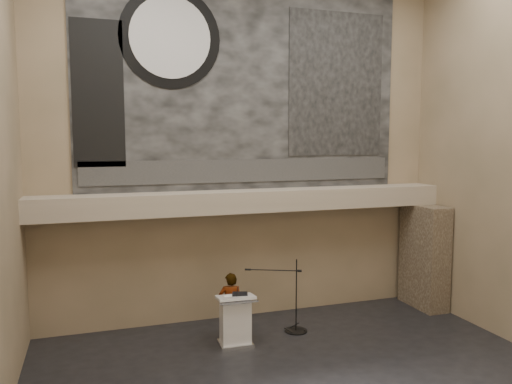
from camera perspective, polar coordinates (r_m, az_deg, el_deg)
name	(u,v)px	position (r m, az deg, el deg)	size (l,w,h in m)	color
wall_back	(246,146)	(12.20, -1.19, 5.29)	(10.00, 0.02, 8.50)	#78684C
wall_front	(502,157)	(5.14, 26.27, 3.56)	(10.00, 0.02, 8.50)	#78684C
soffit	(251,201)	(11.91, -0.61, -1.00)	(10.00, 0.80, 0.50)	#A0907C
sprinkler_left	(185,216)	(11.52, -8.14, -2.71)	(0.04, 0.04, 0.06)	#B2893D
sprinkler_right	(324,209)	(12.61, 7.72, -1.95)	(0.04, 0.04, 0.06)	#B2893D
banner	(246,85)	(12.24, -1.16, 12.09)	(8.00, 0.05, 5.00)	black
banner_text_strip	(247,171)	(12.16, -1.09, 2.46)	(7.76, 0.02, 0.55)	#2E2E2E
banner_clock_rim	(170,37)	(11.94, -9.77, 17.01)	(2.30, 2.30, 0.02)	black
banner_clock_face	(170,37)	(11.92, -9.76, 17.03)	(1.84, 1.84, 0.02)	silver
banner_building_print	(336,84)	(13.12, 9.18, 12.05)	(2.60, 0.02, 3.60)	black
banner_brick_print	(98,94)	(11.63, -17.61, 10.64)	(1.10, 0.02, 3.20)	black
stone_pier	(424,256)	(13.94, 18.67, -6.96)	(0.60, 1.40, 2.70)	#47392B
lectern	(235,320)	(11.02, -2.38, -14.46)	(0.81, 0.60, 1.14)	silver
binder	(240,294)	(10.88, -1.85, -11.59)	(0.33, 0.26, 0.04)	black
papers	(231,297)	(10.76, -2.92, -11.87)	(0.21, 0.29, 0.01)	white
speaker_person	(231,305)	(11.41, -2.91, -12.77)	(0.54, 0.35, 1.47)	white
mic_stand	(294,321)	(11.90, 4.40, -14.47)	(1.34, 0.75, 1.69)	black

